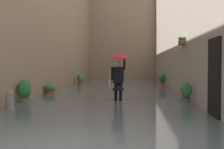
{
  "coord_description": "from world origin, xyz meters",
  "views": [
    {
      "loc": [
        -0.99,
        4.42,
        1.5
      ],
      "look_at": [
        -0.18,
        -7.47,
        1.13
      ],
      "focal_mm": 49.26,
      "sensor_mm": 36.0,
      "label": 1
    }
  ],
  "objects_px": {
    "potted_plant_far_right": "(50,90)",
    "potted_plant_near_left": "(186,94)",
    "mooring_bollard": "(10,103)",
    "potted_plant_mid_right": "(25,92)",
    "person_wading": "(119,69)",
    "potted_plant_far_left": "(162,81)",
    "potted_plant_near_right": "(80,80)"
  },
  "relations": [
    {
      "from": "potted_plant_near_left",
      "to": "potted_plant_mid_right",
      "type": "bearing_deg",
      "value": 2.33
    },
    {
      "from": "person_wading",
      "to": "potted_plant_near_left",
      "type": "distance_m",
      "value": 2.62
    },
    {
      "from": "potted_plant_far_right",
      "to": "mooring_bollard",
      "type": "xyz_separation_m",
      "value": [
        -0.15,
        5.04,
        0.01
      ]
    },
    {
      "from": "potted_plant_far_right",
      "to": "potted_plant_near_left",
      "type": "distance_m",
      "value": 6.48
    },
    {
      "from": "potted_plant_far_right",
      "to": "potted_plant_far_left",
      "type": "bearing_deg",
      "value": -137.93
    },
    {
      "from": "potted_plant_far_left",
      "to": "potted_plant_far_right",
      "type": "height_order",
      "value": "potted_plant_far_left"
    },
    {
      "from": "potted_plant_near_right",
      "to": "mooring_bollard",
      "type": "relative_size",
      "value": 1.17
    },
    {
      "from": "potted_plant_far_left",
      "to": "potted_plant_far_right",
      "type": "xyz_separation_m",
      "value": [
        5.62,
        5.08,
        -0.16
      ]
    },
    {
      "from": "potted_plant_near_left",
      "to": "potted_plant_far_left",
      "type": "bearing_deg",
      "value": -89.66
    },
    {
      "from": "person_wading",
      "to": "potted_plant_far_left",
      "type": "height_order",
      "value": "person_wading"
    },
    {
      "from": "potted_plant_near_left",
      "to": "mooring_bollard",
      "type": "xyz_separation_m",
      "value": [
        5.53,
        1.9,
        -0.11
      ]
    },
    {
      "from": "person_wading",
      "to": "potted_plant_near_left",
      "type": "bearing_deg",
      "value": 163.92
    },
    {
      "from": "person_wading",
      "to": "potted_plant_near_left",
      "type": "height_order",
      "value": "person_wading"
    },
    {
      "from": "potted_plant_far_left",
      "to": "potted_plant_far_right",
      "type": "bearing_deg",
      "value": 42.07
    },
    {
      "from": "potted_plant_near_right",
      "to": "potted_plant_far_left",
      "type": "height_order",
      "value": "potted_plant_far_left"
    },
    {
      "from": "potted_plant_near_right",
      "to": "potted_plant_near_left",
      "type": "bearing_deg",
      "value": 117.96
    },
    {
      "from": "person_wading",
      "to": "potted_plant_mid_right",
      "type": "distance_m",
      "value": 3.51
    },
    {
      "from": "potted_plant_mid_right",
      "to": "potted_plant_far_right",
      "type": "xyz_separation_m",
      "value": [
        -0.01,
        -3.37,
        -0.19
      ]
    },
    {
      "from": "person_wading",
      "to": "potted_plant_mid_right",
      "type": "xyz_separation_m",
      "value": [
        3.29,
        0.92,
        -0.78
      ]
    },
    {
      "from": "potted_plant_mid_right",
      "to": "potted_plant_far_right",
      "type": "relative_size",
      "value": 1.51
    },
    {
      "from": "person_wading",
      "to": "potted_plant_near_right",
      "type": "bearing_deg",
      "value": -72.03
    },
    {
      "from": "person_wading",
      "to": "potted_plant_near_left",
      "type": "xyz_separation_m",
      "value": [
        -2.38,
        0.69,
        -0.85
      ]
    },
    {
      "from": "potted_plant_near_right",
      "to": "potted_plant_far_left",
      "type": "distance_m",
      "value": 5.95
    },
    {
      "from": "potted_plant_far_right",
      "to": "potted_plant_near_right",
      "type": "bearing_deg",
      "value": -90.9
    },
    {
      "from": "potted_plant_far_left",
      "to": "potted_plant_far_right",
      "type": "relative_size",
      "value": 1.48
    },
    {
      "from": "potted_plant_mid_right",
      "to": "mooring_bollard",
      "type": "relative_size",
      "value": 1.3
    },
    {
      "from": "potted_plant_mid_right",
      "to": "mooring_bollard",
      "type": "xyz_separation_m",
      "value": [
        -0.15,
        1.67,
        -0.18
      ]
    },
    {
      "from": "potted_plant_near_right",
      "to": "person_wading",
      "type": "bearing_deg",
      "value": 107.97
    },
    {
      "from": "potted_plant_near_left",
      "to": "mooring_bollard",
      "type": "distance_m",
      "value": 5.84
    },
    {
      "from": "person_wading",
      "to": "potted_plant_near_right",
      "type": "xyz_separation_m",
      "value": [
        3.17,
        -9.78,
        -0.87
      ]
    },
    {
      "from": "potted_plant_near_right",
      "to": "potted_plant_far_left",
      "type": "relative_size",
      "value": 0.92
    },
    {
      "from": "potted_plant_near_right",
      "to": "potted_plant_far_left",
      "type": "bearing_deg",
      "value": 157.76
    }
  ]
}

